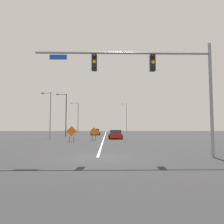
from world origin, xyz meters
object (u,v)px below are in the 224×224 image
Objects in this scene: construction_sign_median_far at (94,132)px; street_lamp_mid_right at (65,113)px; traffic_signal_assembly at (154,73)px; street_lamp_near_right at (126,117)px; car_orange_distant at (96,132)px; street_lamp_near_left at (78,116)px; street_lamp_mid_left at (50,113)px; construction_sign_left_shoulder at (72,132)px; car_red_approaching at (115,135)px.

street_lamp_mid_right is at bearing 119.02° from construction_sign_median_far.
street_lamp_mid_right is 4.65× the size of construction_sign_median_far.
street_lamp_near_right is at bearing 86.70° from traffic_signal_assembly.
street_lamp_mid_right reaches higher than car_orange_distant.
street_lamp_near_right reaches higher than street_lamp_near_left.
traffic_signal_assembly is 53.94m from street_lamp_near_left.
street_lamp_near_right is 42.42m from construction_sign_median_far.
street_lamp_mid_left is 6.97m from street_lamp_mid_right.
street_lamp_near_right is 24.87m from car_orange_distant.
traffic_signal_assembly reaches higher than construction_sign_median_far.
street_lamp_near_right is at bearing 17.48° from street_lamp_near_left.
traffic_signal_assembly is at bearing -58.98° from street_lamp_mid_left.
street_lamp_mid_right is 14.68m from construction_sign_left_shoulder.
street_lamp_near_left is at bearing -162.52° from street_lamp_near_right.
construction_sign_median_far is (6.42, -11.58, -3.51)m from street_lamp_mid_right.
traffic_signal_assembly is 1.20× the size of street_lamp_near_left.
car_orange_distant is (1.85, 20.94, -0.58)m from construction_sign_left_shoulder.
street_lamp_mid_right is (-11.36, 27.64, -0.70)m from traffic_signal_assembly.
street_lamp_mid_right is at bearing 140.56° from car_red_approaching.
street_lamp_near_left reaches higher than construction_sign_median_far.
traffic_signal_assembly is 6.28× the size of construction_sign_median_far.
construction_sign_median_far is (7.56, -4.72, -3.02)m from street_lamp_mid_left.
car_orange_distant is at bearing 84.95° from construction_sign_left_shoulder.
car_red_approaching is at bearing -71.69° from street_lamp_near_left.
street_lamp_near_left is (-12.60, 52.45, -0.11)m from traffic_signal_assembly.
street_lamp_near_right is at bearing 63.80° from street_lamp_mid_right.
street_lamp_near_left is 31.69m from street_lamp_mid_left.
street_lamp_near_right is 1.17× the size of street_lamp_mid_right.
car_orange_distant is at bearing 104.96° from car_red_approaching.
street_lamp_near_right reaches higher than street_lamp_mid_right.
street_lamp_mid_left is 4.17× the size of construction_sign_median_far.
street_lamp_mid_right is 1.99× the size of car_red_approaching.
street_lamp_near_left reaches higher than construction_sign_left_shoulder.
car_red_approaching is (4.02, -15.03, 0.00)m from car_orange_distant.
construction_sign_median_far is at bearing 39.10° from construction_sign_left_shoulder.
street_lamp_near_right is 5.44× the size of construction_sign_median_far.
street_lamp_near_right reaches higher than traffic_signal_assembly.
street_lamp_mid_right is at bearing -127.83° from car_orange_distant.
car_orange_distant is (-5.80, 34.80, -4.69)m from traffic_signal_assembly.
construction_sign_median_far is 4.89m from car_red_approaching.
street_lamp_mid_left is 9.41m from construction_sign_median_far.
construction_sign_left_shoulder is at bearing 118.91° from traffic_signal_assembly.
street_lamp_near_left reaches higher than traffic_signal_assembly.
construction_sign_left_shoulder is 0.44× the size of car_orange_distant.
traffic_signal_assembly is 17.32m from construction_sign_median_far.
car_red_approaching is (10.71, -1.01, -3.51)m from street_lamp_mid_left.
street_lamp_near_left is at bearing 103.51° from traffic_signal_assembly.
street_lamp_mid_right is 1.85× the size of car_orange_distant.
street_lamp_near_right is at bearing 75.88° from construction_sign_left_shoulder.
car_red_approaching is at bearing -75.04° from car_orange_distant.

